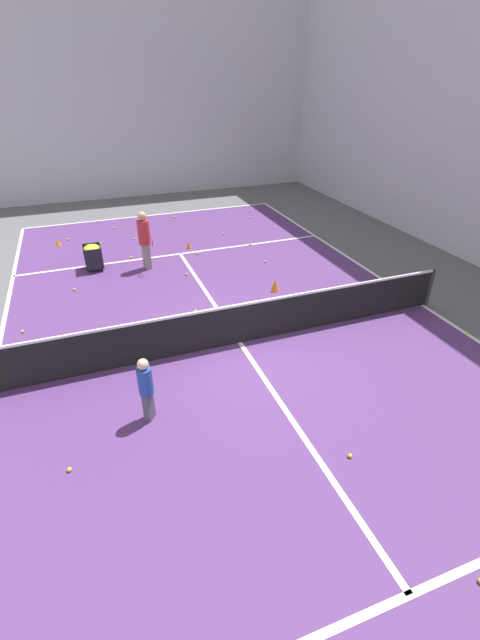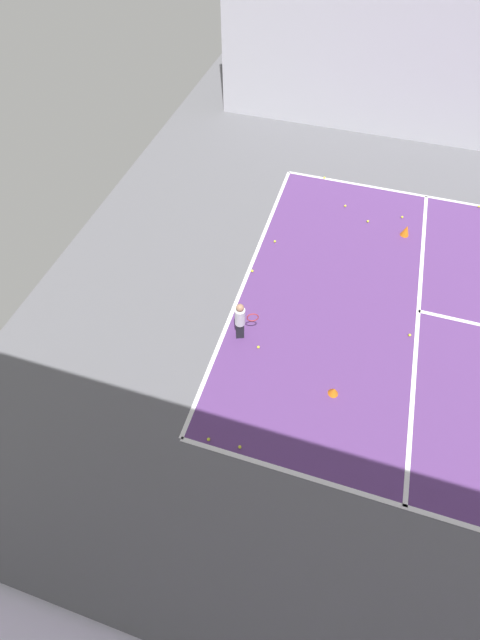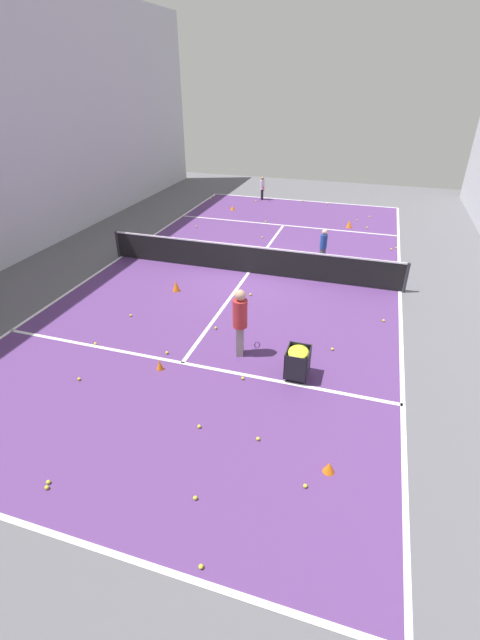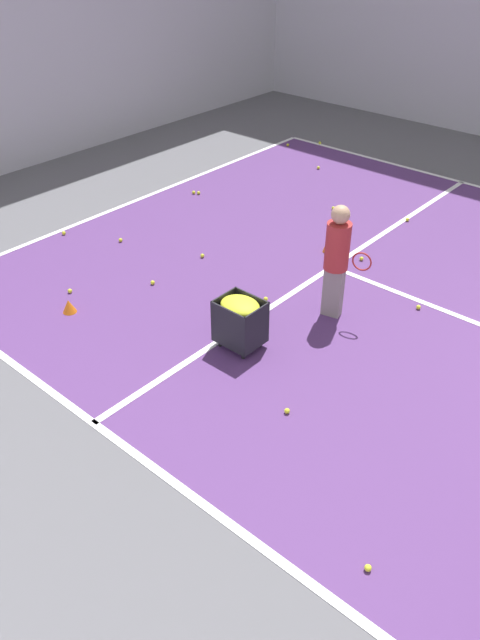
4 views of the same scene
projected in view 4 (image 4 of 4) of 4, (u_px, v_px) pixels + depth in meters
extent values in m
cube|color=white|center=(149.00, 195.00, 12.81)|extent=(9.86, 0.10, 0.00)
cube|color=white|center=(332.00, 267.00, 10.34)|extent=(9.86, 0.10, 0.00)
cube|color=gray|center=(333.00, 292.00, 8.97)|extent=(0.22, 0.30, 0.77)
cylinder|color=#B22D2D|center=(338.00, 246.00, 8.56)|extent=(0.41, 0.41, 0.69)
sphere|color=tan|center=(341.00, 215.00, 8.29)|extent=(0.26, 0.26, 0.26)
torus|color=#B22D2D|center=(362.00, 262.00, 8.56)|extent=(0.09, 0.28, 0.28)
cube|color=black|center=(240.00, 340.00, 8.47)|extent=(0.50, 0.60, 0.02)
cube|color=black|center=(257.00, 329.00, 8.14)|extent=(0.50, 0.02, 0.61)
cube|color=black|center=(224.00, 313.00, 8.46)|extent=(0.50, 0.02, 0.61)
cube|color=black|center=(228.00, 329.00, 8.15)|extent=(0.02, 0.60, 0.61)
cube|color=black|center=(252.00, 314.00, 8.45)|extent=(0.02, 0.60, 0.61)
ellipsoid|color=yellow|center=(240.00, 306.00, 8.16)|extent=(0.46, 0.56, 0.16)
cylinder|color=black|center=(243.00, 355.00, 8.28)|extent=(0.05, 0.05, 0.11)
cylinder|color=black|center=(260.00, 343.00, 8.50)|extent=(0.05, 0.05, 0.11)
cylinder|color=black|center=(220.00, 343.00, 8.51)|extent=(0.05, 0.05, 0.11)
cylinder|color=black|center=(237.00, 331.00, 8.73)|extent=(0.05, 0.05, 0.11)
cone|color=orange|center=(328.00, 245.00, 10.72)|extent=(0.16, 0.16, 0.25)
cone|color=orange|center=(69.00, 306.00, 9.17)|extent=(0.21, 0.21, 0.20)
sphere|color=yellow|center=(418.00, 307.00, 9.27)|extent=(0.07, 0.07, 0.07)
sphere|color=yellow|center=(407.00, 220.00, 11.78)|extent=(0.07, 0.07, 0.07)
sphere|color=yellow|center=(318.00, 168.00, 14.03)|extent=(0.07, 0.07, 0.07)
sphere|color=yellow|center=(70.00, 291.00, 9.65)|extent=(0.07, 0.07, 0.07)
sphere|color=yellow|center=(320.00, 143.00, 15.44)|extent=(0.07, 0.07, 0.07)
sphere|color=yellow|center=(368.00, 568.00, 5.67)|extent=(0.07, 0.07, 0.07)
sphere|color=yellow|center=(121.00, 240.00, 11.08)|extent=(0.07, 0.07, 0.07)
sphere|color=yellow|center=(287.00, 411.00, 7.40)|extent=(0.07, 0.07, 0.07)
sphere|color=yellow|center=(333.00, 208.00, 12.22)|extent=(0.07, 0.07, 0.07)
sphere|color=yellow|center=(194.00, 192.00, 12.86)|extent=(0.07, 0.07, 0.07)
sphere|color=yellow|center=(288.00, 145.00, 15.32)|extent=(0.07, 0.07, 0.07)
sphere|color=yellow|center=(266.00, 299.00, 9.46)|extent=(0.07, 0.07, 0.07)
sphere|color=yellow|center=(199.00, 193.00, 12.84)|extent=(0.07, 0.07, 0.07)
sphere|color=yellow|center=(361.00, 259.00, 10.51)|extent=(0.07, 0.07, 0.07)
sphere|color=yellow|center=(153.00, 283.00, 9.86)|extent=(0.07, 0.07, 0.07)
sphere|color=yellow|center=(64.00, 233.00, 11.31)|extent=(0.07, 0.07, 0.07)
sphere|color=yellow|center=(202.00, 256.00, 10.60)|extent=(0.07, 0.07, 0.07)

